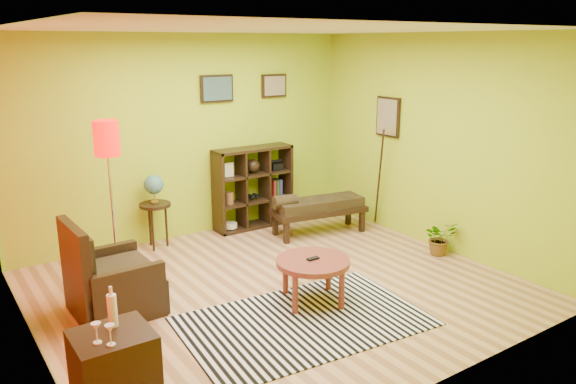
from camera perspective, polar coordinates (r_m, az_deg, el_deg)
ground at (r=6.41m, az=-0.98°, el=-9.70°), size 5.00×5.00×0.00m
room_shell at (r=5.85m, az=-1.90°, el=6.38°), size 5.04×4.54×2.82m
zebra_rug at (r=5.69m, az=1.64°, el=-12.98°), size 2.48×1.67×0.01m
coffee_table at (r=5.93m, az=2.54°, el=-7.46°), size 0.78×0.78×0.50m
armchair at (r=6.02m, az=-17.68°, el=-8.97°), size 0.85×0.85×1.00m
side_cabinet at (r=4.50m, az=-17.18°, el=-17.16°), size 0.55×0.50×0.97m
floor_lamp at (r=6.35m, az=-17.85°, el=3.74°), size 0.28×0.28×1.87m
globe_table at (r=7.57m, az=-13.44°, el=-0.10°), size 0.41×0.41×1.00m
cube_shelf at (r=8.29m, az=-3.47°, el=0.47°), size 1.20×0.35×1.20m
bench at (r=8.01m, az=2.94°, el=-1.50°), size 1.42×0.71×0.63m
potted_plant at (r=7.56m, az=15.13°, el=-4.86°), size 0.50×0.54×0.35m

